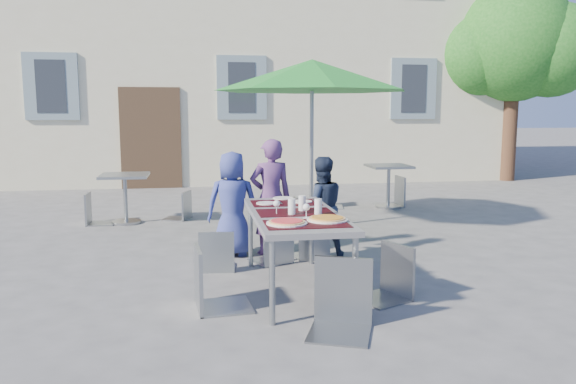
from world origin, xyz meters
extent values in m
plane|color=#4E4D50|center=(0.00, 0.00, 0.00)|extent=(90.00, 90.00, 0.00)
cube|color=beige|center=(0.00, 11.50, 3.50)|extent=(13.00, 8.00, 7.00)
cube|color=#3F2C1E|center=(-2.00, 7.47, 1.10)|extent=(1.30, 0.06, 2.20)
cube|color=slate|center=(-4.00, 7.47, 2.20)|extent=(1.10, 0.06, 1.40)
cube|color=#262B33|center=(-4.00, 7.45, 2.20)|extent=(0.60, 0.04, 1.10)
cube|color=slate|center=(0.00, 7.47, 2.20)|extent=(1.10, 0.06, 1.40)
cube|color=#262B33|center=(0.00, 7.45, 2.20)|extent=(0.60, 0.04, 1.10)
cube|color=slate|center=(4.00, 7.47, 2.20)|extent=(1.10, 0.06, 1.40)
cube|color=#262B33|center=(4.00, 7.45, 2.20)|extent=(0.60, 0.04, 1.10)
cylinder|color=#442C1D|center=(6.50, 7.50, 1.40)|extent=(0.36, 0.36, 2.80)
sphere|color=#165417|center=(6.50, 7.50, 3.30)|extent=(2.80, 2.80, 2.80)
sphere|color=#165417|center=(5.70, 7.80, 3.00)|extent=(2.00, 2.00, 2.00)
sphere|color=#165417|center=(7.20, 7.10, 3.10)|extent=(2.20, 2.20, 2.20)
sphere|color=#165417|center=(6.70, 8.10, 3.80)|extent=(1.80, 1.80, 1.80)
cube|color=#4B4B50|center=(-0.14, 0.00, 0.72)|extent=(0.80, 1.85, 0.05)
cylinder|color=gray|center=(-0.48, -0.87, 0.35)|extent=(0.05, 0.05, 0.70)
cylinder|color=gray|center=(0.20, -0.87, 0.35)|extent=(0.05, 0.05, 0.70)
cylinder|color=gray|center=(-0.48, 0.86, 0.35)|extent=(0.05, 0.05, 0.70)
cylinder|color=gray|center=(0.20, 0.86, 0.35)|extent=(0.05, 0.05, 0.70)
cube|color=black|center=(-0.14, -0.55, 0.75)|extent=(0.70, 0.42, 0.01)
cube|color=black|center=(-0.14, 0.00, 0.75)|extent=(0.70, 0.42, 0.01)
cube|color=black|center=(-0.14, 0.55, 0.75)|extent=(0.70, 0.42, 0.01)
cylinder|color=white|center=(-0.30, -0.54, 0.76)|extent=(0.35, 0.35, 0.01)
cylinder|color=tan|center=(-0.30, -0.54, 0.77)|extent=(0.31, 0.31, 0.01)
cylinder|color=#AB1015|center=(-0.30, -0.54, 0.78)|extent=(0.27, 0.27, 0.01)
cylinder|color=white|center=(0.07, -0.45, 0.76)|extent=(0.36, 0.36, 0.01)
cylinder|color=tan|center=(0.07, -0.45, 0.77)|extent=(0.32, 0.32, 0.01)
cylinder|color=#9F430A|center=(0.07, -0.45, 0.78)|extent=(0.28, 0.28, 0.01)
cylinder|color=silver|center=(-0.19, -0.11, 0.82)|extent=(0.07, 0.07, 0.15)
cylinder|color=silver|center=(-0.06, 0.06, 0.82)|extent=(0.07, 0.07, 0.15)
cylinder|color=silver|center=(0.05, -0.15, 0.82)|extent=(0.07, 0.07, 0.15)
cylinder|color=silver|center=(-0.32, -0.06, 0.75)|extent=(0.06, 0.06, 0.00)
cylinder|color=silver|center=(-0.32, -0.06, 0.79)|extent=(0.01, 0.01, 0.08)
sphere|color=silver|center=(-0.32, -0.06, 0.85)|extent=(0.06, 0.06, 0.06)
cylinder|color=silver|center=(-0.09, -0.29, 0.75)|extent=(0.06, 0.06, 0.00)
cylinder|color=silver|center=(-0.09, -0.29, 0.79)|extent=(0.01, 0.01, 0.08)
sphere|color=silver|center=(-0.09, -0.29, 0.85)|extent=(0.06, 0.06, 0.06)
cylinder|color=white|center=(-0.34, 0.51, 0.76)|extent=(0.22, 0.22, 0.01)
cube|color=#989C9F|center=(-0.20, 0.51, 0.76)|extent=(0.02, 0.18, 0.00)
cylinder|color=white|center=(0.03, 0.56, 0.76)|extent=(0.22, 0.22, 0.01)
cube|color=#989C9F|center=(0.17, 0.56, 0.76)|extent=(0.02, 0.18, 0.00)
cylinder|color=white|center=(-0.12, 0.82, 0.76)|extent=(0.22, 0.22, 0.01)
cube|color=#989C9F|center=(0.02, 0.82, 0.76)|extent=(0.02, 0.18, 0.00)
imported|color=navy|center=(-0.63, 1.38, 0.62)|extent=(0.64, 0.45, 1.24)
imported|color=#58346A|center=(-0.18, 1.38, 0.69)|extent=(0.54, 0.39, 1.38)
imported|color=#1B253C|center=(0.38, 1.15, 0.59)|extent=(0.58, 0.35, 1.18)
cube|color=#91989C|center=(-0.84, 0.84, 0.40)|extent=(0.41, 0.41, 0.03)
cube|color=#91989C|center=(-0.86, 0.66, 0.62)|extent=(0.37, 0.07, 0.44)
cylinder|color=#91989C|center=(-0.66, 0.98, 0.20)|extent=(0.02, 0.02, 0.39)
cylinder|color=#91989C|center=(-0.98, 1.01, 0.20)|extent=(0.02, 0.02, 0.39)
cylinder|color=#91989C|center=(-0.70, 0.66, 0.20)|extent=(0.02, 0.02, 0.39)
cylinder|color=#91989C|center=(-1.02, 0.70, 0.20)|extent=(0.02, 0.02, 0.39)
cube|color=#949A9F|center=(-0.24, 1.02, 0.42)|extent=(0.52, 0.52, 0.03)
cube|color=#949A9F|center=(-0.16, 0.85, 0.65)|extent=(0.37, 0.19, 0.47)
cylinder|color=#949A9F|center=(-0.16, 1.24, 0.21)|extent=(0.02, 0.02, 0.41)
cylinder|color=#949A9F|center=(-0.46, 1.11, 0.21)|extent=(0.02, 0.02, 0.41)
cylinder|color=#949A9F|center=(-0.02, 0.94, 0.21)|extent=(0.02, 0.02, 0.41)
cylinder|color=#949A9F|center=(-0.32, 0.80, 0.21)|extent=(0.02, 0.02, 0.41)
cube|color=gray|center=(0.25, 1.16, 0.40)|extent=(0.41, 0.41, 0.03)
cube|color=gray|center=(0.27, 0.99, 0.62)|extent=(0.37, 0.07, 0.44)
cylinder|color=gray|center=(0.39, 1.34, 0.19)|extent=(0.02, 0.02, 0.39)
cylinder|color=gray|center=(0.07, 1.31, 0.19)|extent=(0.02, 0.02, 0.39)
cylinder|color=gray|center=(0.43, 1.02, 0.19)|extent=(0.02, 0.02, 0.39)
cylinder|color=gray|center=(0.11, 0.99, 0.19)|extent=(0.02, 0.02, 0.39)
cube|color=gray|center=(-0.83, -0.40, 0.49)|extent=(0.50, 0.50, 0.03)
cube|color=gray|center=(-1.05, -0.42, 0.77)|extent=(0.07, 0.46, 0.55)
cylinder|color=gray|center=(-0.62, -0.58, 0.24)|extent=(0.02, 0.02, 0.48)
cylinder|color=gray|center=(-0.66, -0.19, 0.24)|extent=(0.02, 0.02, 0.48)
cylinder|color=gray|center=(-1.01, -0.62, 0.24)|extent=(0.02, 0.02, 0.48)
cylinder|color=gray|center=(-1.05, -0.23, 0.24)|extent=(0.02, 0.02, 0.48)
cube|color=slate|center=(0.58, -0.43, 0.44)|extent=(0.55, 0.55, 0.03)
cube|color=slate|center=(0.76, -0.35, 0.69)|extent=(0.20, 0.39, 0.49)
cylinder|color=slate|center=(0.35, -0.35, 0.22)|extent=(0.02, 0.02, 0.43)
cylinder|color=slate|center=(0.49, -0.67, 0.22)|extent=(0.02, 0.02, 0.43)
cylinder|color=slate|center=(0.67, -0.20, 0.22)|extent=(0.02, 0.02, 0.43)
cylinder|color=slate|center=(0.82, -0.52, 0.22)|extent=(0.02, 0.02, 0.43)
cube|color=gray|center=(0.01, -1.15, 0.50)|extent=(0.60, 0.60, 0.03)
cube|color=gray|center=(0.09, -0.94, 0.77)|extent=(0.44, 0.20, 0.55)
cylinder|color=gray|center=(-0.25, -1.26, 0.24)|extent=(0.02, 0.02, 0.49)
cylinder|color=gray|center=(0.12, -1.40, 0.24)|extent=(0.02, 0.02, 0.49)
cylinder|color=gray|center=(-0.11, -0.89, 0.24)|extent=(0.02, 0.02, 0.49)
cylinder|color=gray|center=(0.26, -1.03, 0.24)|extent=(0.02, 0.02, 0.49)
cylinder|color=#989C9F|center=(0.60, 2.76, 0.05)|extent=(0.50, 0.50, 0.10)
cylinder|color=gray|center=(0.60, 2.76, 1.12)|extent=(0.06, 0.06, 2.24)
cone|color=#1C7F29|center=(0.60, 2.76, 2.19)|extent=(2.76, 2.76, 0.44)
cylinder|color=#989C9F|center=(-2.11, 3.55, 0.02)|extent=(0.44, 0.44, 0.04)
cylinder|color=gray|center=(-2.11, 3.55, 0.35)|extent=(0.06, 0.06, 0.70)
cube|color=gray|center=(-2.11, 3.55, 0.73)|extent=(0.70, 0.70, 0.04)
cube|color=gray|center=(-2.48, 3.56, 0.43)|extent=(0.40, 0.40, 0.03)
cube|color=gray|center=(-2.66, 3.57, 0.66)|extent=(0.04, 0.40, 0.47)
cylinder|color=gray|center=(-2.31, 3.39, 0.21)|extent=(0.02, 0.02, 0.42)
cylinder|color=gray|center=(-2.30, 3.73, 0.21)|extent=(0.02, 0.02, 0.42)
cylinder|color=gray|center=(-2.65, 3.40, 0.21)|extent=(0.02, 0.02, 0.42)
cylinder|color=gray|center=(-2.64, 3.74, 0.21)|extent=(0.02, 0.02, 0.42)
cube|color=#90959B|center=(-1.37, 3.77, 0.40)|extent=(0.48, 0.48, 0.03)
cube|color=#90959B|center=(-1.20, 3.71, 0.63)|extent=(0.15, 0.36, 0.45)
cylinder|color=#90959B|center=(-1.47, 3.97, 0.20)|extent=(0.02, 0.02, 0.39)
cylinder|color=#90959B|center=(-1.58, 3.67, 0.20)|extent=(0.02, 0.02, 0.39)
cylinder|color=#90959B|center=(-1.16, 3.86, 0.20)|extent=(0.02, 0.02, 0.39)
cylinder|color=#90959B|center=(-1.27, 3.56, 0.20)|extent=(0.02, 0.02, 0.39)
cylinder|color=#989C9F|center=(2.29, 4.21, 0.02)|extent=(0.44, 0.44, 0.04)
cylinder|color=gray|center=(2.29, 4.21, 0.35)|extent=(0.06, 0.06, 0.71)
cube|color=gray|center=(2.29, 4.21, 0.74)|extent=(0.71, 0.71, 0.04)
cube|color=#92979D|center=(1.29, 4.41, 0.47)|extent=(0.51, 0.51, 0.03)
cube|color=#92979D|center=(1.09, 4.45, 0.73)|extent=(0.11, 0.43, 0.52)
cylinder|color=#92979D|center=(1.44, 4.20, 0.23)|extent=(0.02, 0.02, 0.46)
cylinder|color=#92979D|center=(1.51, 4.56, 0.23)|extent=(0.02, 0.02, 0.46)
cylinder|color=#92979D|center=(1.07, 4.27, 0.23)|extent=(0.02, 0.02, 0.46)
cylinder|color=#92979D|center=(1.14, 4.63, 0.23)|extent=(0.02, 0.02, 0.46)
cube|color=gray|center=(2.36, 4.38, 0.48)|extent=(0.46, 0.46, 0.03)
cube|color=gray|center=(2.57, 4.38, 0.74)|extent=(0.05, 0.45, 0.53)
cylinder|color=gray|center=(2.16, 4.56, 0.23)|extent=(0.02, 0.02, 0.47)
cylinder|color=gray|center=(2.17, 4.18, 0.23)|extent=(0.02, 0.02, 0.47)
cylinder|color=gray|center=(2.54, 4.57, 0.23)|extent=(0.02, 0.02, 0.47)
cylinder|color=gray|center=(2.55, 4.19, 0.23)|extent=(0.02, 0.02, 0.47)
camera|label=1|loc=(-1.06, -5.13, 1.71)|focal=35.00mm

